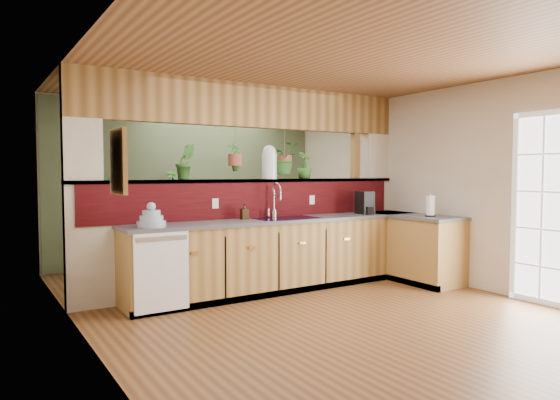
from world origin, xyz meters
TOP-DOWN VIEW (x-y plane):
  - ground at (0.00, 0.00)m, footprint 4.60×7.00m
  - ceiling at (0.00, 0.00)m, footprint 4.60×7.00m
  - wall_back at (0.00, 3.50)m, footprint 4.60×0.02m
  - wall_left at (-2.30, 0.00)m, footprint 0.02×7.00m
  - wall_right at (2.30, 0.00)m, footprint 0.02×7.00m
  - pass_through_partition at (0.03, 1.35)m, footprint 4.60×0.21m
  - pass_through_ledge at (0.00, 1.35)m, footprint 4.60×0.21m
  - header_beam at (0.00, 1.35)m, footprint 4.60×0.15m
  - sage_backwall at (0.00, 3.48)m, footprint 4.55×0.02m
  - countertop at (0.84, 0.87)m, footprint 4.14×1.52m
  - dishwasher at (-1.48, 0.66)m, footprint 0.58×0.03m
  - navy_sink at (0.25, 0.98)m, footprint 0.82×0.50m
  - french_door at (2.27, -1.30)m, footprint 0.06×1.02m
  - framed_print at (-2.27, -0.80)m, footprint 0.04×0.35m
  - faucet at (0.19, 1.13)m, footprint 0.20×0.20m
  - dish_stack at (-1.52, 0.87)m, footprint 0.30×0.30m
  - soap_dispenser at (-0.27, 1.12)m, footprint 0.09×0.10m
  - coffee_maker at (1.53, 0.93)m, footprint 0.17×0.28m
  - paper_towel at (1.97, 0.17)m, footprint 0.14×0.14m
  - glass_jar at (0.23, 1.35)m, footprint 0.20×0.20m
  - ledge_plant_left at (-0.94, 1.35)m, footprint 0.26×0.22m
  - ledge_plant_right at (0.79, 1.35)m, footprint 0.27×0.27m
  - hanging_plant_a at (-0.28, 1.35)m, footprint 0.20×0.17m
  - hanging_plant_b at (0.47, 1.35)m, footprint 0.43×0.39m
  - shelving_console at (-0.84, 3.25)m, footprint 1.66×1.04m
  - shelf_plant_a at (-1.35, 3.25)m, footprint 0.21×0.15m
  - shelf_plant_b at (-0.41, 3.25)m, footprint 0.34×0.34m
  - floor_plant at (0.80, 2.52)m, footprint 0.88×0.81m

SIDE VIEW (x-z plane):
  - ground at x=0.00m, z-range -0.01..0.01m
  - floor_plant at x=0.80m, z-range 0.00..0.83m
  - countertop at x=0.84m, z-range 0.00..0.90m
  - dishwasher at x=-1.48m, z-range 0.05..0.87m
  - shelving_console at x=-0.84m, z-range -0.04..1.04m
  - navy_sink at x=0.25m, z-range 0.73..0.91m
  - dish_stack at x=-1.52m, z-range 0.85..1.11m
  - soap_dispenser at x=-0.27m, z-range 0.90..1.09m
  - paper_towel at x=1.97m, z-range 0.89..1.18m
  - coffee_maker at x=1.53m, z-range 0.89..1.20m
  - french_door at x=2.27m, z-range -0.03..2.13m
  - faucet at x=0.19m, z-range 0.92..1.37m
  - pass_through_partition at x=0.03m, z-range -0.11..2.49m
  - shelf_plant_a at x=-1.35m, z-range 1.04..1.43m
  - shelf_plant_b at x=-0.41m, z-range 1.04..1.51m
  - wall_back at x=0.00m, z-range 0.00..2.60m
  - wall_left at x=-2.30m, z-range 0.00..2.60m
  - wall_right at x=2.30m, z-range 0.00..2.60m
  - sage_backwall at x=0.00m, z-range 0.02..2.58m
  - pass_through_ledge at x=0.00m, z-range 1.35..1.39m
  - framed_print at x=-2.27m, z-range 1.32..1.78m
  - ledge_plant_right at x=0.79m, z-range 1.39..1.76m
  - ledge_plant_left at x=-0.94m, z-range 1.39..1.82m
  - glass_jar at x=0.23m, z-range 1.39..1.83m
  - hanging_plant_a at x=-0.28m, z-range 1.54..2.03m
  - hanging_plant_b at x=0.47m, z-range 1.57..2.11m
  - header_beam at x=0.00m, z-range 2.05..2.60m
  - ceiling at x=0.00m, z-range 2.60..2.60m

